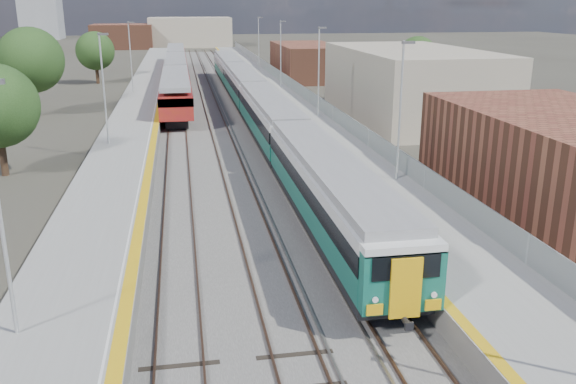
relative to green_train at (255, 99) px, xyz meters
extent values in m
plane|color=#47443A|center=(-1.50, 4.43, -2.14)|extent=(320.00, 320.00, 0.00)
cube|color=#565451|center=(-3.75, 6.93, -2.11)|extent=(10.50, 155.00, 0.06)
cube|color=#4C3323|center=(-0.72, 9.43, -2.03)|extent=(0.07, 160.00, 0.14)
cube|color=#4C3323|center=(0.72, 9.43, -2.03)|extent=(0.07, 160.00, 0.14)
cube|color=#4C3323|center=(-4.22, 9.43, -2.03)|extent=(0.07, 160.00, 0.14)
cube|color=#4C3323|center=(-2.78, 9.43, -2.03)|extent=(0.07, 160.00, 0.14)
cube|color=#4C3323|center=(-7.72, 9.43, -2.03)|extent=(0.07, 160.00, 0.14)
cube|color=#4C3323|center=(-6.28, 9.43, -2.03)|extent=(0.07, 160.00, 0.14)
cube|color=gray|center=(-1.05, 9.43, -2.04)|extent=(0.08, 160.00, 0.10)
cube|color=gray|center=(-2.45, 9.43, -2.04)|extent=(0.08, 160.00, 0.10)
cube|color=slate|center=(3.75, 6.93, -1.64)|extent=(4.70, 155.00, 1.00)
cube|color=gray|center=(3.75, 6.93, -1.14)|extent=(4.70, 155.00, 0.03)
cube|color=gold|center=(1.65, 6.93, -1.12)|extent=(0.40, 155.00, 0.01)
cube|color=gray|center=(5.95, 6.93, -0.54)|extent=(0.06, 155.00, 1.20)
cylinder|color=#9EA0A3|center=(5.10, -23.57, 2.63)|extent=(0.12, 0.12, 7.50)
cube|color=#4C4C4F|center=(5.35, -23.57, 6.28)|extent=(0.70, 0.18, 0.14)
cylinder|color=#9EA0A3|center=(5.10, -3.57, 2.63)|extent=(0.12, 0.12, 7.50)
cube|color=#4C4C4F|center=(5.35, -3.57, 6.28)|extent=(0.70, 0.18, 0.14)
cylinder|color=#9EA0A3|center=(5.10, 16.43, 2.63)|extent=(0.12, 0.12, 7.50)
cube|color=#4C4C4F|center=(5.35, 16.43, 6.28)|extent=(0.70, 0.18, 0.14)
cylinder|color=#9EA0A3|center=(5.10, 36.43, 2.63)|extent=(0.12, 0.12, 7.50)
cube|color=#4C4C4F|center=(5.35, 36.43, 6.28)|extent=(0.70, 0.18, 0.14)
cube|color=slate|center=(-10.55, 6.93, -1.64)|extent=(4.30, 155.00, 1.00)
cube|color=gray|center=(-10.55, 6.93, -1.14)|extent=(4.30, 155.00, 0.03)
cube|color=gold|center=(-8.65, 6.93, -1.12)|extent=(0.45, 155.00, 0.01)
cube|color=silver|center=(-9.00, 6.93, -1.12)|extent=(0.08, 155.00, 0.01)
cylinder|color=#9EA0A3|center=(-11.70, -37.57, 2.63)|extent=(0.12, 0.12, 7.50)
cylinder|color=#9EA0A3|center=(-11.70, -11.57, 2.63)|extent=(0.12, 0.12, 7.50)
cube|color=#4C4C4F|center=(-11.45, -11.57, 6.28)|extent=(0.70, 0.18, 0.14)
cylinder|color=#9EA0A3|center=(-11.70, 14.43, 2.63)|extent=(0.12, 0.12, 7.50)
cube|color=#4C4C4F|center=(-11.45, 14.43, 6.28)|extent=(0.70, 0.18, 0.14)
cube|color=brown|center=(12.50, -27.57, 0.46)|extent=(9.00, 16.00, 5.20)
cube|color=tan|center=(14.50, -0.57, 1.06)|extent=(11.00, 22.00, 6.40)
cube|color=brown|center=(11.50, 32.43, 0.26)|extent=(8.00, 18.00, 4.80)
cube|color=tan|center=(-3.50, 104.43, 1.36)|extent=(20.00, 14.00, 7.00)
cube|color=brown|center=(-19.50, 99.43, 0.66)|extent=(14.00, 12.00, 5.60)
cube|color=black|center=(0.00, -28.62, -1.30)|extent=(2.61, 18.72, 0.44)
cube|color=#105449|center=(0.00, -28.62, -0.53)|extent=(2.71, 18.72, 1.09)
cube|color=black|center=(0.00, -28.62, 0.33)|extent=(2.76, 18.72, 0.75)
cube|color=silver|center=(0.00, -28.62, 0.93)|extent=(2.71, 18.72, 0.46)
cube|color=gray|center=(0.00, -28.62, 1.33)|extent=(2.40, 18.72, 0.38)
cube|color=black|center=(0.00, -9.40, -1.30)|extent=(2.61, 18.72, 0.44)
cube|color=#105449|center=(0.00, -9.40, -0.53)|extent=(2.71, 18.72, 1.09)
cube|color=black|center=(0.00, -9.40, 0.33)|extent=(2.76, 18.72, 0.75)
cube|color=silver|center=(0.00, -9.40, 0.93)|extent=(2.71, 18.72, 0.46)
cube|color=gray|center=(0.00, -9.40, 1.33)|extent=(2.40, 18.72, 0.38)
cube|color=black|center=(0.00, 9.82, -1.30)|extent=(2.61, 18.72, 0.44)
cube|color=#105449|center=(0.00, 9.82, -0.53)|extent=(2.71, 18.72, 1.09)
cube|color=black|center=(0.00, 9.82, 0.33)|extent=(2.76, 18.72, 0.75)
cube|color=silver|center=(0.00, 9.82, 0.93)|extent=(2.71, 18.72, 0.46)
cube|color=gray|center=(0.00, 9.82, 1.33)|extent=(2.40, 18.72, 0.38)
cube|color=black|center=(0.00, 29.04, -1.30)|extent=(2.61, 18.72, 0.44)
cube|color=#105449|center=(0.00, 29.04, -0.53)|extent=(2.71, 18.72, 1.09)
cube|color=black|center=(0.00, 29.04, 0.33)|extent=(2.76, 18.72, 0.75)
cube|color=silver|center=(0.00, 29.04, 0.93)|extent=(2.71, 18.72, 0.46)
cube|color=gray|center=(0.00, 29.04, 1.33)|extent=(2.40, 18.72, 0.38)
cube|color=#105449|center=(0.00, -38.22, -0.08)|extent=(2.69, 0.58, 2.02)
cube|color=black|center=(0.00, -38.52, 0.50)|extent=(2.21, 0.06, 0.77)
cube|color=gold|center=(0.00, -38.58, -0.18)|extent=(1.01, 0.10, 2.02)
cube|color=black|center=(-7.00, 5.30, -1.66)|extent=(1.94, 16.46, 0.67)
cube|color=maroon|center=(-7.00, 5.30, -0.05)|extent=(2.85, 19.37, 2.04)
cube|color=black|center=(-7.00, 5.30, 0.46)|extent=(2.92, 19.37, 0.71)
cube|color=gray|center=(-7.00, 5.30, 1.47)|extent=(2.55, 19.37, 0.41)
cube|color=black|center=(-7.00, 25.17, -1.66)|extent=(1.94, 16.46, 0.67)
cube|color=maroon|center=(-7.00, 25.17, -0.05)|extent=(2.85, 19.37, 2.04)
cube|color=black|center=(-7.00, 25.17, 0.46)|extent=(2.92, 19.37, 0.71)
cube|color=gray|center=(-7.00, 25.17, 1.47)|extent=(2.55, 19.37, 0.41)
cube|color=black|center=(-7.00, 45.03, -1.66)|extent=(1.94, 16.46, 0.67)
cube|color=maroon|center=(-7.00, 45.03, -0.05)|extent=(2.85, 19.37, 2.04)
cube|color=black|center=(-7.00, 45.03, 0.46)|extent=(2.92, 19.37, 0.71)
cube|color=gray|center=(-7.00, 45.03, 1.47)|extent=(2.55, 19.37, 0.41)
cylinder|color=#382619|center=(-17.69, -15.25, -0.93)|extent=(0.44, 0.44, 2.44)
cylinder|color=#382619|center=(-20.33, 6.99, -0.69)|extent=(0.44, 0.44, 2.91)
sphere|color=#1D3B16|center=(-20.33, 6.99, 3.11)|extent=(6.15, 6.15, 6.15)
cylinder|color=#382619|center=(-17.49, 31.26, -0.95)|extent=(0.44, 0.44, 2.40)
sphere|color=#1D3B16|center=(-17.49, 31.26, 2.18)|extent=(5.06, 5.06, 5.06)
cylinder|color=#382619|center=(22.20, 17.42, -0.99)|extent=(0.44, 0.44, 2.30)
sphere|color=#1D3B16|center=(22.20, 17.42, 2.02)|extent=(4.87, 4.87, 4.87)
camera|label=1|loc=(-6.54, -54.76, 8.25)|focal=38.00mm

